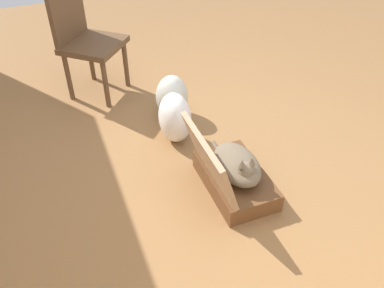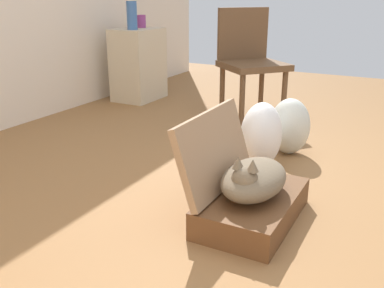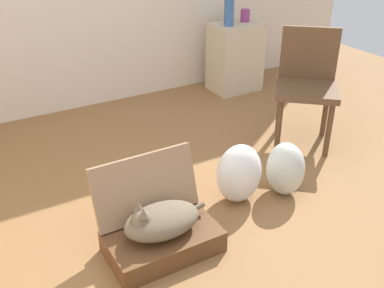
{
  "view_description": "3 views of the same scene",
  "coord_description": "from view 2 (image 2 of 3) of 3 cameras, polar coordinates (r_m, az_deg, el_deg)",
  "views": [
    {
      "loc": [
        -2.1,
        0.95,
        2.03
      ],
      "look_at": [
        -0.23,
        0.22,
        0.4
      ],
      "focal_mm": 38.24,
      "sensor_mm": 36.0,
      "label": 1
    },
    {
      "loc": [
        -2.1,
        -0.68,
        1.04
      ],
      "look_at": [
        -0.31,
        0.27,
        0.33
      ],
      "focal_mm": 40.66,
      "sensor_mm": 36.0,
      "label": 2
    },
    {
      "loc": [
        -1.18,
        -1.87,
        1.76
      ],
      "look_at": [
        -0.04,
        0.1,
        0.54
      ],
      "focal_mm": 42.1,
      "sensor_mm": 36.0,
      "label": 3
    }
  ],
  "objects": [
    {
      "name": "vase_short",
      "position": [
        4.53,
        -6.69,
        15.7
      ],
      "size": [
        0.09,
        0.09,
        0.12
      ],
      "primitive_type": "cylinder",
      "color": "#8C387A",
      "rests_on": "side_table"
    },
    {
      "name": "suitcase_lid",
      "position": [
        2.08,
        3.0,
        -0.85
      ],
      "size": [
        0.63,
        0.15,
        0.37
      ],
      "primitive_type": "cube",
      "rotation": [
        1.27,
        0.0,
        0.0
      ],
      "color": "#9B7756",
      "rests_on": "suitcase_base"
    },
    {
      "name": "plastic_bag_clear",
      "position": [
        2.98,
        12.68,
        2.27
      ],
      "size": [
        0.25,
        0.27,
        0.38
      ],
      "primitive_type": "ellipsoid",
      "color": "silver",
      "rests_on": "ground"
    },
    {
      "name": "side_table",
      "position": [
        4.45,
        -7.04,
        10.29
      ],
      "size": [
        0.5,
        0.37,
        0.7
      ],
      "primitive_type": "cube",
      "color": "beige",
      "rests_on": "ground"
    },
    {
      "name": "cat",
      "position": [
        2.04,
        8.02,
        -4.55
      ],
      "size": [
        0.52,
        0.28,
        0.23
      ],
      "color": "brown",
      "rests_on": "suitcase_base"
    },
    {
      "name": "chair",
      "position": [
        3.68,
        7.56,
        10.98
      ],
      "size": [
        0.66,
        0.66,
        0.92
      ],
      "rotation": [
        0.0,
        0.0,
        -0.71
      ],
      "color": "brown",
      "rests_on": "ground"
    },
    {
      "name": "vase_tall",
      "position": [
        4.28,
        -7.89,
        16.36
      ],
      "size": [
        0.1,
        0.1,
        0.26
      ],
      "primitive_type": "cylinder",
      "color": "#38609E",
      "rests_on": "side_table"
    },
    {
      "name": "ground_plane",
      "position": [
        2.44,
        9.18,
        -6.13
      ],
      "size": [
        7.68,
        7.68,
        0.0
      ],
      "primitive_type": "plane",
      "color": "olive",
      "rests_on": "ground"
    },
    {
      "name": "suitcase_base",
      "position": [
        2.12,
        7.94,
        -8.21
      ],
      "size": [
        0.63,
        0.38,
        0.13
      ],
      "primitive_type": "cube",
      "color": "brown",
      "rests_on": "ground"
    },
    {
      "name": "plastic_bag_white",
      "position": [
        2.71,
        9.06,
        1.13
      ],
      "size": [
        0.32,
        0.25,
        0.41
      ],
      "primitive_type": "ellipsoid",
      "color": "white",
      "rests_on": "ground"
    }
  ]
}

